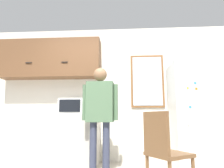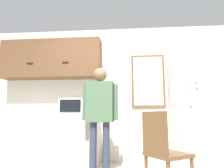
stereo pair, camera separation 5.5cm
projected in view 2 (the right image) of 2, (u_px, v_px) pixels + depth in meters
The scene contains 8 objects.
back_wall at pixel (109, 92), 4.07m from camera, with size 6.00×0.06×2.70m.
counter at pixel (44, 139), 3.68m from camera, with size 2.04×0.64×0.90m.
upper_cabinets at pixel (51, 60), 4.08m from camera, with size 2.04×0.36×0.78m.
microwave at pixel (76, 106), 3.68m from camera, with size 0.53×0.38×0.28m.
person at pixel (100, 108), 3.16m from camera, with size 0.57×0.24×1.64m.
refrigerator at pixel (194, 114), 3.49m from camera, with size 0.72×0.74×1.80m.
chair at pixel (162, 149), 2.21m from camera, with size 0.57×0.57×0.91m.
window at pixel (148, 81), 4.00m from camera, with size 0.66×0.05×1.06m.
Camera 2 is at (0.39, -2.17, 0.84)m, focal length 32.00 mm.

